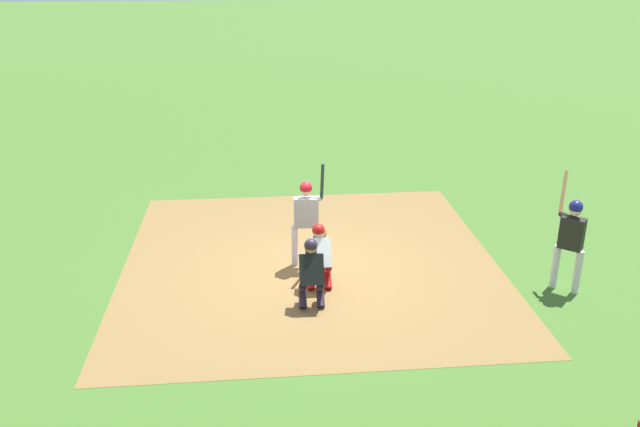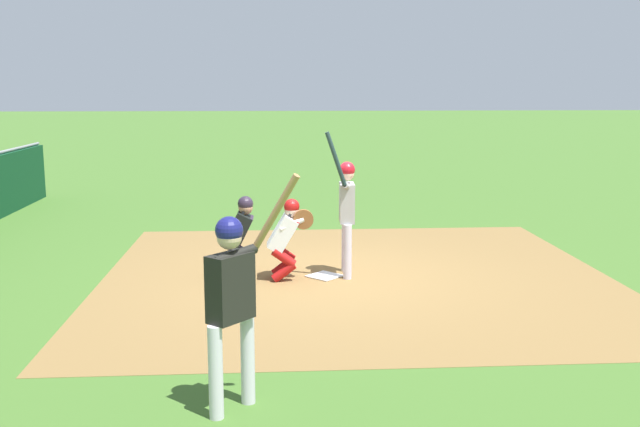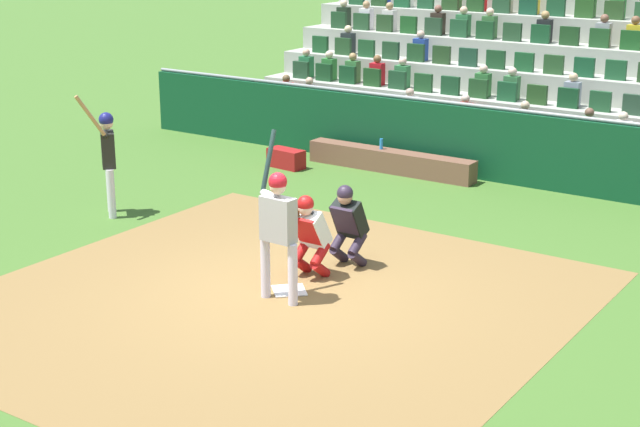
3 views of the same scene
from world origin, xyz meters
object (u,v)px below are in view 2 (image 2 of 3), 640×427
at_px(batter_at_plate, 346,205).
at_px(on_deck_batter, 232,292).
at_px(home_plate_marker, 325,276).
at_px(catcher_crouching, 286,234).
at_px(home_plate_umpire, 241,232).

bearing_deg(batter_at_plate, on_deck_batter, -17.72).
height_order(home_plate_marker, catcher_crouching, catcher_crouching).
bearing_deg(home_plate_umpire, home_plate_marker, 84.40).
relative_size(batter_at_plate, on_deck_batter, 1.04).
bearing_deg(on_deck_batter, batter_at_plate, 162.28).
bearing_deg(home_plate_umpire, on_deck_batter, 1.51).
relative_size(catcher_crouching, home_plate_umpire, 0.99).
height_order(home_plate_marker, batter_at_plate, batter_at_plate).
distance_m(catcher_crouching, home_plate_umpire, 0.73).
height_order(catcher_crouching, on_deck_batter, on_deck_batter).
bearing_deg(catcher_crouching, batter_at_plate, 99.77).
distance_m(batter_at_plate, catcher_crouching, 1.03).
distance_m(home_plate_umpire, on_deck_batter, 4.78).
height_order(batter_at_plate, home_plate_umpire, batter_at_plate).
xyz_separation_m(home_plate_marker, catcher_crouching, (0.08, -0.59, 0.69)).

